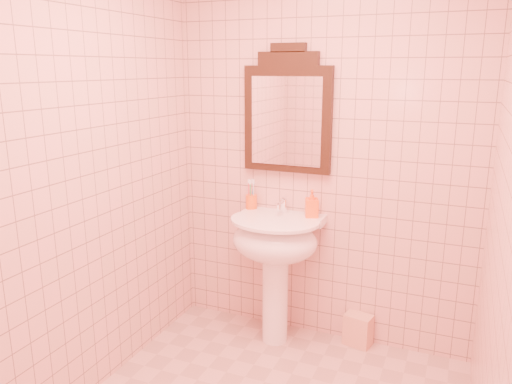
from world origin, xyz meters
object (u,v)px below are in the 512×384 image
at_px(pedestal_sink, 275,249).
at_px(soap_dispenser, 312,204).
at_px(toothbrush_cup, 251,201).
at_px(towel, 358,330).
at_px(mirror, 287,114).

bearing_deg(pedestal_sink, soap_dispenser, 34.46).
bearing_deg(toothbrush_cup, soap_dispenser, -4.03).
bearing_deg(soap_dispenser, towel, -17.01).
bearing_deg(towel, pedestal_sink, -162.42).
distance_m(pedestal_sink, soap_dispenser, 0.38).
xyz_separation_m(pedestal_sink, mirror, (0.00, 0.20, 0.85)).
distance_m(mirror, toothbrush_cup, 0.65).
bearing_deg(soap_dispenser, toothbrush_cup, 153.36).
relative_size(pedestal_sink, soap_dispenser, 4.80).
relative_size(mirror, soap_dispenser, 4.54).
xyz_separation_m(mirror, soap_dispenser, (0.20, -0.07, -0.56)).
distance_m(mirror, soap_dispenser, 0.60).
bearing_deg(mirror, towel, -3.49).
height_order(toothbrush_cup, towel, toothbrush_cup).
height_order(pedestal_sink, soap_dispenser, soap_dispenser).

